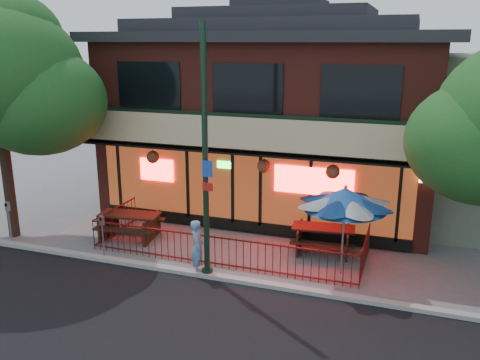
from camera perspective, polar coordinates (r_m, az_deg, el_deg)
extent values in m
plane|color=gray|center=(15.17, -3.09, -10.02)|extent=(80.00, 80.00, 0.00)
cube|color=#999993|center=(14.73, -3.84, -10.59)|extent=(80.00, 0.25, 0.12)
cube|color=maroon|center=(20.80, 4.30, 6.36)|extent=(12.00, 8.00, 6.50)
cube|color=#59230F|center=(17.38, 0.78, -0.82)|extent=(11.00, 0.06, 2.60)
cube|color=#FF0C0C|center=(16.63, 8.24, -0.12)|extent=(2.60, 0.04, 0.90)
cube|color=#FF0C0C|center=(18.53, -9.33, 1.13)|extent=(1.30, 0.04, 0.80)
cube|color=#D7B888|center=(16.50, 0.27, 5.09)|extent=(12.20, 1.33, 1.26)
cube|color=black|center=(18.20, -10.19, 10.43)|extent=(2.40, 0.06, 1.60)
cube|color=black|center=(16.75, 0.82, 10.25)|extent=(2.40, 0.06, 1.60)
cube|color=black|center=(16.00, 13.33, 9.60)|extent=(2.40, 0.06, 1.60)
cube|color=black|center=(17.79, 0.73, -5.18)|extent=(11.00, 0.12, 0.40)
cube|color=#FFC672|center=(16.18, 19.78, 0.32)|extent=(0.18, 0.18, 0.32)
cube|color=#501311|center=(14.96, -2.85, -6.42)|extent=(8.40, 0.04, 0.04)
cube|color=#501311|center=(15.29, -2.81, -9.31)|extent=(8.40, 0.04, 0.04)
cube|color=#501311|center=(17.90, -13.87, -3.14)|extent=(0.04, 2.60, 0.04)
cube|color=#501311|center=(15.25, 13.96, -6.44)|extent=(0.04, 2.60, 0.04)
cylinder|color=#501311|center=(15.13, -2.83, -8.00)|extent=(0.02, 0.02, 1.00)
cylinder|color=black|center=(13.67, -3.93, 2.66)|extent=(0.16, 0.16, 7.00)
cylinder|color=black|center=(14.79, -3.69, -10.29)|extent=(0.32, 0.32, 0.20)
cube|color=#194CB2|center=(13.56, -3.69, 1.26)|extent=(0.30, 0.02, 0.45)
cube|color=red|center=(13.69, -3.65, -0.77)|extent=(0.30, 0.02, 0.22)
cylinder|color=#322519|center=(18.59, -24.80, 1.72)|extent=(0.36, 0.36, 5.12)
ellipsoid|color=#184A19|center=(18.32, -24.89, 14.21)|extent=(3.64, 3.64, 2.98)
cube|color=#311F11|center=(18.04, -14.50, -4.84)|extent=(0.25, 1.45, 0.83)
cube|color=#311F11|center=(17.43, -9.86, -5.30)|extent=(0.25, 1.45, 0.83)
cube|color=#311F11|center=(17.58, -12.30, -3.80)|extent=(2.10, 1.08, 0.07)
cube|color=#311F11|center=(17.17, -13.06, -5.51)|extent=(2.03, 0.56, 0.06)
cube|color=#311F11|center=(18.22, -11.45, -4.19)|extent=(2.03, 0.56, 0.06)
cube|color=#321A11|center=(16.48, 6.65, -6.44)|extent=(0.22, 1.41, 0.80)
cube|color=#321A11|center=(16.42, 11.96, -6.78)|extent=(0.22, 1.41, 0.80)
cube|color=#321A11|center=(16.29, 9.36, -5.31)|extent=(2.03, 1.03, 0.07)
cube|color=#321A11|center=(15.85, 9.18, -7.16)|extent=(1.97, 0.52, 0.05)
cube|color=#321A11|center=(16.96, 9.44, -5.63)|extent=(1.97, 0.52, 0.05)
cylinder|color=gray|center=(14.71, 11.49, -5.97)|extent=(0.06, 0.06, 2.45)
cone|color=#1A478F|center=(14.37, 11.71, -2.04)|extent=(2.33, 2.33, 0.61)
sphere|color=gray|center=(14.27, 11.78, -0.76)|extent=(0.11, 0.11, 0.11)
imported|color=#5F95BE|center=(14.66, -4.78, -7.52)|extent=(0.60, 0.70, 1.62)
cylinder|color=gray|center=(16.15, -15.10, -6.73)|extent=(0.05, 0.05, 1.14)
cube|color=gray|center=(15.90, -15.27, -4.41)|extent=(0.14, 0.12, 0.29)
cube|color=black|center=(15.84, -15.40, -4.26)|extent=(0.08, 0.02, 0.10)
cylinder|color=#989CA0|center=(18.29, -24.41, -4.88)|extent=(0.05, 0.05, 1.19)
cube|color=#989CA0|center=(18.06, -24.66, -2.72)|extent=(0.15, 0.14, 0.30)
cube|color=black|center=(18.01, -24.81, -2.57)|extent=(0.09, 0.03, 0.11)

